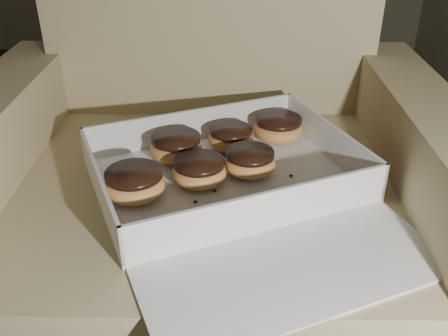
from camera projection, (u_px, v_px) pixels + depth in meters
armchair at (209, 211)px, 1.03m from camera, size 0.90×0.76×0.94m
bakery_box at (236, 187)px, 0.85m from camera, size 0.61×0.65×0.07m
donut_a at (176, 147)px, 0.94m from camera, size 0.10×0.10×0.05m
donut_b at (135, 184)px, 0.82m from camera, size 0.10×0.10×0.05m
donut_c at (278, 128)px, 1.01m from camera, size 0.10×0.10×0.05m
donut_d at (231, 138)px, 0.98m from camera, size 0.09×0.09×0.04m
donut_e at (199, 171)px, 0.86m from camera, size 0.09×0.09×0.05m
donut_f at (250, 162)px, 0.89m from camera, size 0.09×0.09×0.05m
crumb_a at (195, 202)px, 0.82m from camera, size 0.01×0.01×0.00m
crumb_b at (299, 199)px, 0.83m from camera, size 0.01×0.01×0.00m
crumb_c at (215, 190)px, 0.85m from camera, size 0.01×0.01×0.00m
crumb_d at (226, 210)px, 0.80m from camera, size 0.01×0.01×0.00m
crumb_e at (291, 175)px, 0.89m from camera, size 0.01×0.01×0.00m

